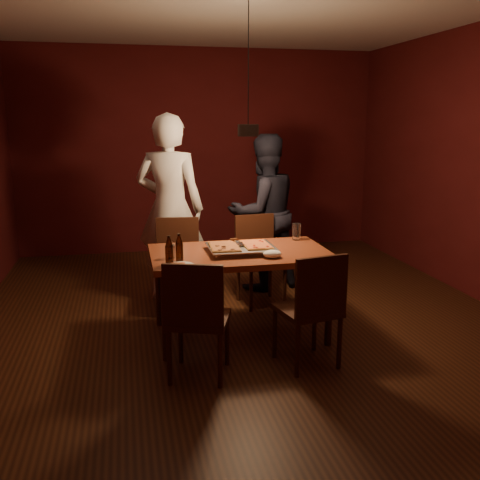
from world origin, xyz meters
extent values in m
plane|color=#3D1F10|center=(0.00, 0.00, 0.00)|extent=(6.00, 6.00, 0.00)
plane|color=#4F1212|center=(0.00, 3.00, 1.40)|extent=(5.00, 0.00, 5.00)
plane|color=#4F1212|center=(0.00, -3.00, 1.40)|extent=(5.00, 0.00, 5.00)
cube|color=brown|center=(-0.12, -0.25, 0.72)|extent=(1.50, 0.90, 0.05)
cylinder|color=#38190F|center=(-0.79, -0.62, 0.35)|extent=(0.06, 0.06, 0.70)
cylinder|color=#38190F|center=(0.55, -0.62, 0.35)|extent=(0.06, 0.06, 0.70)
cylinder|color=#38190F|center=(-0.79, 0.12, 0.35)|extent=(0.06, 0.06, 0.70)
cylinder|color=#38190F|center=(0.55, 0.12, 0.35)|extent=(0.06, 0.06, 0.70)
cube|color=#38190F|center=(-0.58, 0.49, 0.43)|extent=(0.46, 0.46, 0.04)
cube|color=#38190F|center=(-0.56, 0.68, 0.67)|extent=(0.42, 0.08, 0.45)
cube|color=#38190F|center=(0.26, 0.50, 0.43)|extent=(0.47, 0.47, 0.04)
cube|color=#38190F|center=(0.23, 0.68, 0.67)|extent=(0.42, 0.09, 0.45)
cube|color=#38190F|center=(-0.57, -0.91, 0.43)|extent=(0.53, 0.53, 0.04)
cube|color=#38190F|center=(-0.63, -1.09, 0.67)|extent=(0.41, 0.16, 0.45)
cube|color=#38190F|center=(0.26, -0.89, 0.43)|extent=(0.49, 0.49, 0.04)
cube|color=#38190F|center=(0.29, -1.08, 0.67)|extent=(0.42, 0.11, 0.45)
cube|color=silver|center=(-0.12, -0.26, 0.77)|extent=(0.59, 0.50, 0.05)
cube|color=maroon|center=(-0.26, -0.27, 0.81)|extent=(0.25, 0.38, 0.02)
cube|color=gold|center=(0.01, -0.26, 0.81)|extent=(0.22, 0.35, 0.02)
cylinder|color=black|center=(-0.74, -0.56, 0.82)|extent=(0.06, 0.06, 0.15)
cone|color=black|center=(-0.74, -0.56, 0.94)|extent=(0.06, 0.06, 0.08)
cylinder|color=black|center=(-0.66, -0.48, 0.82)|extent=(0.06, 0.06, 0.14)
cone|color=black|center=(-0.66, -0.48, 0.94)|extent=(0.06, 0.06, 0.08)
cylinder|color=silver|center=(-0.71, -0.34, 0.80)|extent=(0.07, 0.07, 0.11)
cylinder|color=silver|center=(0.48, 0.08, 0.83)|extent=(0.08, 0.08, 0.16)
cylinder|color=white|center=(-0.69, -0.63, 0.76)|extent=(0.25, 0.25, 0.02)
cube|color=gold|center=(-0.69, -0.63, 0.77)|extent=(0.11, 0.09, 0.01)
ellipsoid|color=white|center=(0.09, -0.50, 0.78)|extent=(0.15, 0.12, 0.06)
imported|color=silver|center=(-0.61, 0.89, 0.95)|extent=(0.81, 0.68, 1.91)
imported|color=black|center=(0.42, 1.03, 0.85)|extent=(0.96, 0.83, 1.69)
cylinder|color=black|center=(0.00, 0.00, 1.75)|extent=(0.18, 0.18, 0.10)
cylinder|color=black|center=(0.00, 0.00, 2.30)|extent=(0.01, 0.01, 1.00)
camera|label=1|loc=(-1.05, -4.53, 1.84)|focal=40.00mm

